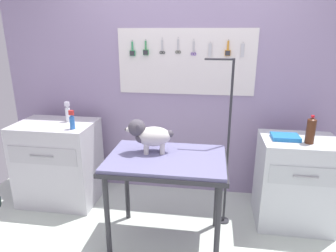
# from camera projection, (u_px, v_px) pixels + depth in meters

# --- Properties ---
(rear_wall_panel) EXTENTS (4.00, 0.11, 2.30)m
(rear_wall_panel) POSITION_uv_depth(u_px,v_px,m) (183.00, 92.00, 3.21)
(rear_wall_panel) COLOR #9C8AB0
(rear_wall_panel) RESTS_ON ground
(grooming_table) EXTENTS (0.98, 0.67, 0.81)m
(grooming_table) POSITION_uv_depth(u_px,v_px,m) (166.00, 166.00, 2.43)
(grooming_table) COLOR #2D2D33
(grooming_table) RESTS_ON ground
(grooming_arm) EXTENTS (0.30, 0.11, 1.57)m
(grooming_arm) POSITION_uv_depth(u_px,v_px,m) (227.00, 152.00, 2.69)
(grooming_arm) COLOR #2D2D33
(grooming_arm) RESTS_ON ground
(dog) EXTENTS (0.40, 0.23, 0.29)m
(dog) POSITION_uv_depth(u_px,v_px,m) (149.00, 135.00, 2.45)
(dog) COLOR silver
(dog) RESTS_ON grooming_table
(counter_left) EXTENTS (0.80, 0.58, 0.88)m
(counter_left) POSITION_uv_depth(u_px,v_px,m) (59.00, 162.00, 3.18)
(counter_left) COLOR silver
(counter_left) RESTS_ON ground
(cabinet_right) EXTENTS (0.68, 0.54, 0.85)m
(cabinet_right) POSITION_uv_depth(u_px,v_px,m) (295.00, 181.00, 2.80)
(cabinet_right) COLOR silver
(cabinet_right) RESTS_ON ground
(conditioner_bottle) EXTENTS (0.05, 0.05, 0.19)m
(conditioner_bottle) POSITION_uv_depth(u_px,v_px,m) (72.00, 121.00, 2.84)
(conditioner_bottle) COLOR blue
(conditioner_bottle) RESTS_ON counter_left
(detangler_spray) EXTENTS (0.05, 0.05, 0.21)m
(detangler_spray) POSITION_uv_depth(u_px,v_px,m) (68.00, 113.00, 3.07)
(detangler_spray) COLOR white
(detangler_spray) RESTS_ON counter_left
(soda_bottle) EXTENTS (0.08, 0.08, 0.25)m
(soda_bottle) POSITION_uv_depth(u_px,v_px,m) (311.00, 130.00, 2.54)
(soda_bottle) COLOR #4C2615
(soda_bottle) RESTS_ON cabinet_right
(supply_tray) EXTENTS (0.24, 0.18, 0.04)m
(supply_tray) POSITION_uv_depth(u_px,v_px,m) (285.00, 137.00, 2.67)
(supply_tray) COLOR blue
(supply_tray) RESTS_ON cabinet_right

